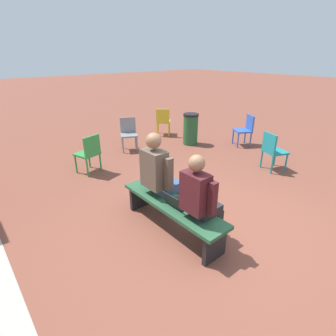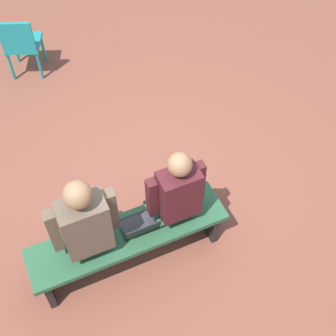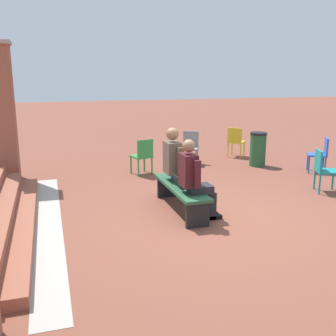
# 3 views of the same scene
# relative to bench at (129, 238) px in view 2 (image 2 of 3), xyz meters

# --- Properties ---
(ground_plane) EXTENTS (60.00, 60.00, 0.00)m
(ground_plane) POSITION_rel_bench_xyz_m (-0.37, -0.37, -0.35)
(ground_plane) COLOR brown
(bench) EXTENTS (1.80, 0.44, 0.45)m
(bench) POSITION_rel_bench_xyz_m (0.00, 0.00, 0.00)
(bench) COLOR #285638
(bench) RESTS_ON ground
(person_student) EXTENTS (0.52, 0.66, 1.31)m
(person_student) POSITION_rel_bench_xyz_m (-0.47, -0.07, 0.35)
(person_student) COLOR #232328
(person_student) RESTS_ON ground
(person_adult) EXTENTS (0.57, 0.72, 1.39)m
(person_adult) POSITION_rel_bench_xyz_m (0.35, -0.07, 0.38)
(person_adult) COLOR #384C75
(person_adult) RESTS_ON ground
(laptop) EXTENTS (0.32, 0.29, 0.21)m
(laptop) POSITION_rel_bench_xyz_m (-0.11, 0.01, 0.15)
(laptop) COLOR black
(laptop) RESTS_ON bench
(plastic_chair_far_right) EXTENTS (0.55, 0.55, 0.84)m
(plastic_chair_far_right) POSITION_rel_bench_xyz_m (0.22, -3.04, 0.13)
(plastic_chair_far_right) COLOR teal
(plastic_chair_far_right) RESTS_ON ground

